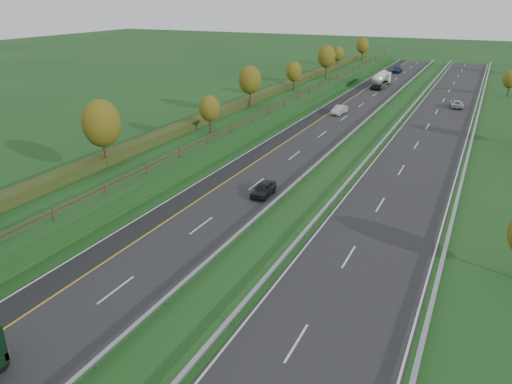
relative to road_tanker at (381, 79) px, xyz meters
The scene contains 17 objects.
ground 51.18m from the road_tanker, 81.22° to the right, with size 400.00×400.00×0.00m, color #174218.
near_carriageway 45.58m from the road_tanker, 90.24° to the right, with size 10.50×200.00×0.04m, color #242427.
far_carriageway 48.41m from the road_tanker, 70.30° to the right, with size 10.50×200.00×0.04m, color #242427.
hard_shoulder 45.75m from the road_tanker, 94.95° to the right, with size 3.00×200.00×0.04m, color black.
lane_markings 46.12m from the road_tanker, 82.26° to the right, with size 26.75×200.00×0.01m.
embankment_left 47.42m from the road_tanker, 106.16° to the right, with size 12.00×200.00×2.00m, color #174218.
hedge_left 48.02m from the road_tanker, 108.45° to the right, with size 2.20×180.00×1.10m, color #2A3C18.
fence_left 46.78m from the road_tanker, 100.71° to the right, with size 0.12×189.06×1.20m.
median_barrier_near 45.89m from the road_tanker, 83.11° to the right, with size 0.32×200.00×0.71m.
median_barrier_far 46.78m from the road_tanker, 76.89° to the right, with size 0.32×200.00×0.71m.
outer_barrier_far 50.64m from the road_tanker, 64.11° to the right, with size 0.32×200.00×0.71m.
trees_left 50.77m from the road_tanker, 104.71° to the right, with size 6.64×164.30×7.66m.
road_tanker is the anchor object (origin of this frame).
car_dark_near 73.34m from the road_tanker, 87.51° to the right, with size 1.68×4.16×1.42m, color black.
car_silver_mid 31.82m from the road_tanker, 91.13° to the right, with size 1.60×4.59×1.51m, color #A9A9AE.
car_small_far 24.97m from the road_tanker, 91.98° to the left, with size 2.23×5.47×1.59m, color #152143.
car_oncoming 24.72m from the road_tanker, 43.27° to the right, with size 2.28×4.93×1.37m, color #B2B2B7.
Camera 1 is at (23.66, -12.78, 19.98)m, focal length 35.00 mm.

